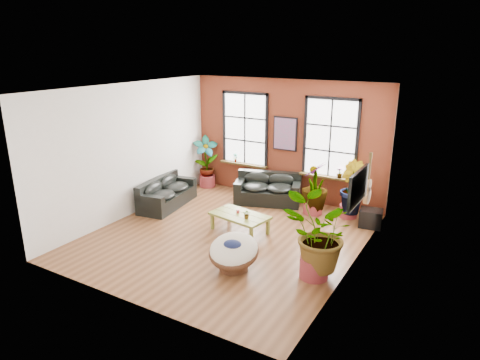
# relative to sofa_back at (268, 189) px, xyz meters

# --- Properties ---
(room) EXTENTS (6.04, 6.54, 3.54)m
(room) POSITION_rel_sofa_back_xyz_m (0.22, -2.45, 1.36)
(room) COLOR brown
(room) RESTS_ON ground
(sofa_back) EXTENTS (2.06, 1.46, 0.86)m
(sofa_back) POSITION_rel_sofa_back_xyz_m (0.00, 0.00, 0.00)
(sofa_back) COLOR black
(sofa_back) RESTS_ON ground
(sofa_left) EXTENTS (1.12, 2.10, 0.79)m
(sofa_left) POSITION_rel_sofa_back_xyz_m (-2.40, -1.72, -0.03)
(sofa_left) COLOR black
(sofa_left) RESTS_ON ground
(coffee_table) EXTENTS (1.52, 1.03, 0.54)m
(coffee_table) POSITION_rel_sofa_back_xyz_m (0.34, -2.22, 0.01)
(coffee_table) COLOR olive
(coffee_table) RESTS_ON ground
(papasan_chair) EXTENTS (1.22, 1.23, 0.77)m
(papasan_chair) POSITION_rel_sofa_back_xyz_m (1.18, -3.89, 0.01)
(papasan_chair) COLOR #512F1D
(papasan_chair) RESTS_ON ground
(poster) EXTENTS (0.74, 0.06, 0.98)m
(poster) POSITION_rel_sofa_back_xyz_m (0.22, 0.59, 1.56)
(poster) COLOR black
(poster) RESTS_ON room
(tv_wall_unit) EXTENTS (0.13, 1.86, 1.20)m
(tv_wall_unit) POSITION_rel_sofa_back_xyz_m (3.15, -2.00, 1.15)
(tv_wall_unit) COLOR black
(tv_wall_unit) RESTS_ON room
(media_box) EXTENTS (0.61, 0.53, 0.46)m
(media_box) POSITION_rel_sofa_back_xyz_m (3.04, -0.30, -0.16)
(media_box) COLOR black
(media_box) RESTS_ON ground
(pot_back_left) EXTENTS (0.50, 0.50, 0.37)m
(pot_back_left) POSITION_rel_sofa_back_xyz_m (-2.36, 0.31, -0.20)
(pot_back_left) COLOR maroon
(pot_back_left) RESTS_ON ground
(pot_back_right) EXTENTS (0.49, 0.49, 0.34)m
(pot_back_right) POSITION_rel_sofa_back_xyz_m (2.37, 0.05, -0.22)
(pot_back_right) COLOR maroon
(pot_back_right) RESTS_ON ground
(pot_right_wall) EXTENTS (0.62, 0.62, 0.42)m
(pot_right_wall) POSITION_rel_sofa_back_xyz_m (2.71, -3.36, -0.18)
(pot_right_wall) COLOR maroon
(pot_right_wall) RESTS_ON ground
(pot_mid) EXTENTS (0.62, 0.62, 0.38)m
(pot_mid) POSITION_rel_sofa_back_xyz_m (1.45, -0.18, -0.20)
(pot_mid) COLOR maroon
(pot_mid) RESTS_ON ground
(floor_plant_back_left) EXTENTS (0.96, 0.92, 1.51)m
(floor_plant_back_left) POSITION_rel_sofa_back_xyz_m (-2.40, 0.30, 0.52)
(floor_plant_back_left) COLOR #2B631A
(floor_plant_back_left) RESTS_ON ground
(floor_plant_back_right) EXTENTS (0.96, 0.98, 1.39)m
(floor_plant_back_right) POSITION_rel_sofa_back_xyz_m (2.40, 0.04, 0.46)
(floor_plant_back_right) COLOR #2B631A
(floor_plant_back_right) RESTS_ON ground
(floor_plant_right_wall) EXTENTS (1.75, 1.69, 1.50)m
(floor_plant_right_wall) POSITION_rel_sofa_back_xyz_m (2.74, -3.35, 0.52)
(floor_plant_right_wall) COLOR #2B631A
(floor_plant_right_wall) RESTS_ON ground
(floor_plant_mid) EXTENTS (0.80, 0.80, 1.30)m
(floor_plant_mid) POSITION_rel_sofa_back_xyz_m (1.47, -0.16, 0.40)
(floor_plant_mid) COLOR #2B631A
(floor_plant_mid) RESTS_ON ground
(table_plant) EXTENTS (0.25, 0.23, 0.22)m
(table_plant) POSITION_rel_sofa_back_xyz_m (0.62, -2.36, 0.17)
(table_plant) COLOR #2B631A
(table_plant) RESTS_ON coffee_table
(sill_plant_left) EXTENTS (0.17, 0.17, 0.27)m
(sill_plant_left) POSITION_rel_sofa_back_xyz_m (-1.43, 0.54, 0.65)
(sill_plant_left) COLOR #2B631A
(sill_plant_left) RESTS_ON room
(sill_plant_right) EXTENTS (0.19, 0.19, 0.27)m
(sill_plant_right) POSITION_rel_sofa_back_xyz_m (1.92, 0.54, 0.65)
(sill_plant_right) COLOR #2B631A
(sill_plant_right) RESTS_ON room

